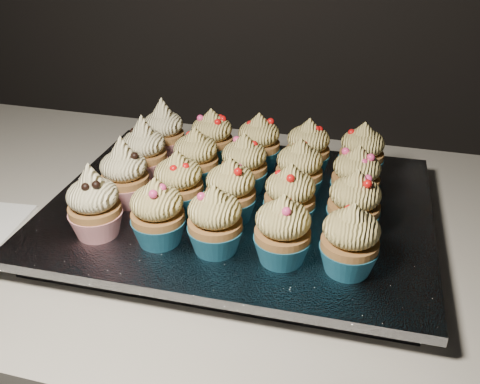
{
  "coord_description": "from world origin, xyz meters",
  "views": [
    {
      "loc": [
        0.16,
        1.1,
        1.29
      ],
      "look_at": [
        0.0,
        1.68,
        0.95
      ],
      "focal_mm": 40.0,
      "sensor_mm": 36.0,
      "label": 1
    }
  ],
  "objects": [
    {
      "name": "worktop",
      "position": [
        0.0,
        1.7,
        0.88
      ],
      "size": [
        2.44,
        0.64,
        0.04
      ],
      "primitive_type": "cube",
      "color": "beige",
      "rests_on": "cabinet"
    },
    {
      "name": "cupcake_1",
      "position": [
        -0.07,
        1.57,
        0.97
      ],
      "size": [
        0.06,
        0.06,
        0.08
      ],
      "color": "#1C6585",
      "rests_on": "foil_lining"
    },
    {
      "name": "cupcake_8",
      "position": [
        0.07,
        1.65,
        0.97
      ],
      "size": [
        0.06,
        0.06,
        0.08
      ],
      "color": "#1C6585",
      "rests_on": "foil_lining"
    },
    {
      "name": "cupcake_6",
      "position": [
        -0.07,
        1.65,
        0.97
      ],
      "size": [
        0.06,
        0.06,
        0.08
      ],
      "color": "#1C6585",
      "rests_on": "foil_lining"
    },
    {
      "name": "baking_tray",
      "position": [
        0.0,
        1.68,
        0.91
      ],
      "size": [
        0.46,
        0.36,
        0.02
      ],
      "primitive_type": "cube",
      "rotation": [
        0.0,
        0.0,
        0.02
      ],
      "color": "black",
      "rests_on": "worktop"
    },
    {
      "name": "cupcake_7",
      "position": [
        -0.0,
        1.65,
        0.97
      ],
      "size": [
        0.06,
        0.06,
        0.08
      ],
      "color": "#1C6585",
      "rests_on": "foil_lining"
    },
    {
      "name": "cupcake_2",
      "position": [
        0.0,
        1.58,
        0.97
      ],
      "size": [
        0.06,
        0.06,
        0.08
      ],
      "color": "#1C6585",
      "rests_on": "foil_lining"
    },
    {
      "name": "cupcake_10",
      "position": [
        -0.15,
        1.72,
        0.97
      ],
      "size": [
        0.06,
        0.06,
        0.1
      ],
      "color": "#B11828",
      "rests_on": "foil_lining"
    },
    {
      "name": "foil_lining",
      "position": [
        0.0,
        1.68,
        0.93
      ],
      "size": [
        0.5,
        0.39,
        0.01
      ],
      "primitive_type": "cube",
      "rotation": [
        0.0,
        0.0,
        0.02
      ],
      "color": "silver",
      "rests_on": "baking_tray"
    },
    {
      "name": "cupcake_12",
      "position": [
        -0.0,
        1.72,
        0.97
      ],
      "size": [
        0.06,
        0.06,
        0.08
      ],
      "color": "#1C6585",
      "rests_on": "foil_lining"
    },
    {
      "name": "cupcake_0",
      "position": [
        -0.14,
        1.57,
        0.97
      ],
      "size": [
        0.06,
        0.06,
        0.1
      ],
      "color": "#B11828",
      "rests_on": "foil_lining"
    },
    {
      "name": "cupcake_19",
      "position": [
        0.15,
        1.8,
        0.97
      ],
      "size": [
        0.06,
        0.06,
        0.08
      ],
      "color": "#1C6585",
      "rests_on": "foil_lining"
    },
    {
      "name": "cupcake_16",
      "position": [
        -0.07,
        1.79,
        0.97
      ],
      "size": [
        0.06,
        0.06,
        0.08
      ],
      "color": "#1C6585",
      "rests_on": "foil_lining"
    },
    {
      "name": "cupcake_9",
      "position": [
        0.15,
        1.65,
        0.97
      ],
      "size": [
        0.06,
        0.06,
        0.08
      ],
      "color": "#1C6585",
      "rests_on": "foil_lining"
    },
    {
      "name": "cupcake_4",
      "position": [
        0.15,
        1.58,
        0.97
      ],
      "size": [
        0.06,
        0.06,
        0.08
      ],
      "color": "#1C6585",
      "rests_on": "foil_lining"
    },
    {
      "name": "cupcake_11",
      "position": [
        -0.07,
        1.72,
        0.97
      ],
      "size": [
        0.06,
        0.06,
        0.08
      ],
      "color": "#1C6585",
      "rests_on": "foil_lining"
    },
    {
      "name": "cupcake_17",
      "position": [
        -0.0,
        1.79,
        0.97
      ],
      "size": [
        0.06,
        0.06,
        0.08
      ],
      "color": "#1C6585",
      "rests_on": "foil_lining"
    },
    {
      "name": "cupcake_5",
      "position": [
        -0.14,
        1.65,
        0.97
      ],
      "size": [
        0.06,
        0.06,
        0.1
      ],
      "color": "#B11828",
      "rests_on": "foil_lining"
    },
    {
      "name": "cupcake_18",
      "position": [
        0.07,
        1.79,
        0.97
      ],
      "size": [
        0.06,
        0.06,
        0.08
      ],
      "color": "#1C6585",
      "rests_on": "foil_lining"
    },
    {
      "name": "cupcake_3",
      "position": [
        0.08,
        1.58,
        0.97
      ],
      "size": [
        0.06,
        0.06,
        0.08
      ],
      "color": "#1C6585",
      "rests_on": "foil_lining"
    },
    {
      "name": "cupcake_15",
      "position": [
        -0.15,
        1.79,
        0.97
      ],
      "size": [
        0.06,
        0.06,
        0.1
      ],
      "color": "#B11828",
      "rests_on": "foil_lining"
    },
    {
      "name": "cupcake_13",
      "position": [
        0.07,
        1.72,
        0.97
      ],
      "size": [
        0.06,
        0.06,
        0.08
      ],
      "color": "#1C6585",
      "rests_on": "foil_lining"
    },
    {
      "name": "cupcake_14",
      "position": [
        0.14,
        1.72,
        0.97
      ],
      "size": [
        0.06,
        0.06,
        0.08
      ],
      "color": "#1C6585",
      "rests_on": "foil_lining"
    }
  ]
}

